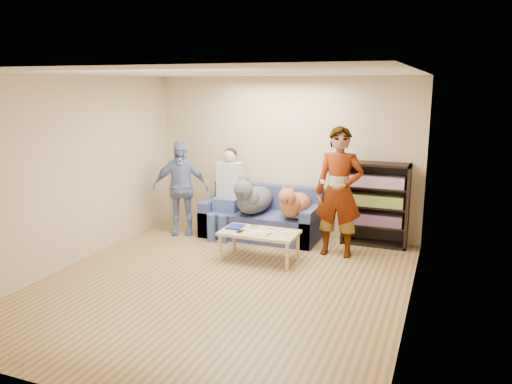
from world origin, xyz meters
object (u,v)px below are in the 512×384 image
at_px(person_standing_left, 180,188).
at_px(person_standing_right, 339,192).
at_px(sofa, 262,220).
at_px(bookshelf, 376,202).
at_px(notebook_blue, 235,227).
at_px(dog_gray, 253,198).
at_px(coffee_table, 259,235).
at_px(person_seated, 228,189).
at_px(dog_tan, 294,204).
at_px(camera_silver, 255,227).

bearing_deg(person_standing_left, person_standing_right, -27.24).
height_order(sofa, bookshelf, bookshelf).
height_order(notebook_blue, dog_gray, dog_gray).
xyz_separation_m(coffee_table, bookshelf, (1.43, 1.30, 0.31)).
distance_m(person_seated, dog_gray, 0.49).
bearing_deg(sofa, coffee_table, -70.99).
height_order(person_seated, dog_tan, person_seated).
bearing_deg(coffee_table, person_standing_right, 31.88).
bearing_deg(dog_tan, dog_gray, -179.32).
distance_m(person_standing_left, coffee_table, 1.88).
bearing_deg(person_standing_right, dog_tan, 158.80).
bearing_deg(person_standing_right, dog_gray, 168.24).
height_order(person_standing_left, dog_gray, person_standing_left).
bearing_deg(person_seated, dog_tan, -2.70).
xyz_separation_m(notebook_blue, camera_silver, (0.28, 0.07, 0.01)).
xyz_separation_m(notebook_blue, coffee_table, (0.40, -0.05, -0.06)).
relative_size(person_standing_right, dog_gray, 1.47).
bearing_deg(bookshelf, dog_gray, -167.29).
xyz_separation_m(person_seated, dog_tan, (1.16, -0.05, -0.13)).
bearing_deg(person_seated, camera_silver, -45.72).
bearing_deg(dog_tan, sofa, 163.43).
relative_size(camera_silver, sofa, 0.06).
bearing_deg(dog_tan, bookshelf, 19.24).
bearing_deg(sofa, person_standing_right, -18.34).
xyz_separation_m(dog_gray, coffee_table, (0.45, -0.88, -0.30)).
relative_size(notebook_blue, camera_silver, 2.36).
height_order(person_standing_right, dog_tan, person_standing_right).
bearing_deg(dog_gray, person_standing_right, -10.31).
bearing_deg(person_standing_left, person_seated, -9.00).
height_order(dog_tan, coffee_table, dog_tan).
xyz_separation_m(person_standing_right, person_seated, (-1.92, 0.33, -0.17)).
distance_m(person_standing_right, bookshelf, 0.86).
xyz_separation_m(sofa, person_seated, (-0.55, -0.13, 0.49)).
bearing_deg(notebook_blue, sofa, 88.24).
distance_m(person_standing_left, person_seated, 0.79).
distance_m(person_standing_left, sofa, 1.45).
bearing_deg(sofa, notebook_blue, -91.76).
distance_m(camera_silver, person_seated, 1.20).
bearing_deg(notebook_blue, dog_tan, 52.59).
xyz_separation_m(camera_silver, bookshelf, (1.55, 1.18, 0.23)).
bearing_deg(person_standing_left, notebook_blue, -52.69).
distance_m(notebook_blue, dog_tan, 1.08).
relative_size(dog_gray, dog_tan, 1.10).
xyz_separation_m(person_standing_left, coffee_table, (1.68, -0.73, -0.41)).
bearing_deg(bookshelf, person_seated, -171.30).
distance_m(notebook_blue, person_seated, 1.09).
height_order(dog_gray, bookshelf, bookshelf).
bearing_deg(dog_gray, bookshelf, 12.71).
bearing_deg(camera_silver, sofa, 104.66).
height_order(notebook_blue, sofa, sofa).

